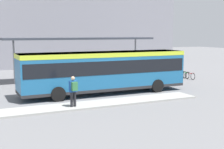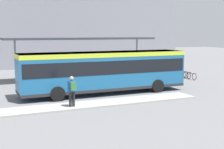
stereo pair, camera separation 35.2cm
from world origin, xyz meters
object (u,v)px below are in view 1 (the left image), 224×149
city_bus (104,69)px  bicycle_green (185,75)px  pedestrian_waiting (73,89)px  bicycle_black (181,74)px  bicycle_red (190,76)px

city_bus → bicycle_green: 10.79m
city_bus → pedestrian_waiting: 4.94m
city_bus → bicycle_black: city_bus is taller
pedestrian_waiting → bicycle_red: bearing=-70.1°
bicycle_red → bicycle_black: 1.37m
bicycle_red → bicycle_green: size_ratio=1.01×
city_bus → bicycle_black: 11.13m
city_bus → pedestrian_waiting: bearing=-134.7°
bicycle_green → bicycle_black: bicycle_green is taller
bicycle_red → pedestrian_waiting: bearing=-61.3°
bicycle_green → bicycle_black: bearing=179.3°
pedestrian_waiting → city_bus: bearing=-50.6°
bicycle_red → bicycle_green: bearing=-172.1°
pedestrian_waiting → bicycle_black: 15.72m
pedestrian_waiting → bicycle_red: 15.04m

